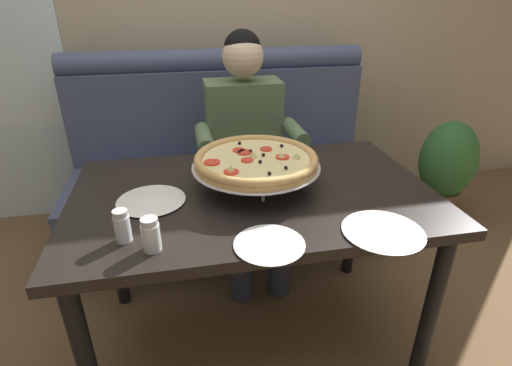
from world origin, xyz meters
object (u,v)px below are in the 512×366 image
Objects in this scene: plate_far_side at (151,199)px; pizza at (256,160)px; diner_main at (247,144)px; potted_plant at (446,167)px; plate_near_right at (269,243)px; shaker_pepper_flakes at (123,228)px; plate_near_left at (383,230)px; booth_bench at (226,177)px; shaker_oregano at (151,237)px; dining_table at (253,211)px.

pizza is at bearing 7.65° from plate_far_side.
pizza is at bearing -96.63° from diner_main.
potted_plant is at bearing 23.12° from plate_far_side.
pizza reaches higher than plate_near_right.
shaker_pepper_flakes is 0.43× the size of plate_far_side.
diner_main reaches higher than pizza.
booth_bench is at bearing 105.42° from plate_near_left.
diner_main is 12.09× the size of shaker_pepper_flakes.
shaker_pepper_flakes is 0.15× the size of potted_plant.
potted_plant is (1.48, 1.13, -0.38)m from plate_near_right.
shaker_pepper_flakes is at bearing -151.87° from potted_plant.
plate_near_right is 1.90m from potted_plant.
booth_bench is 1.29m from shaker_pepper_flakes.
booth_bench reaches higher than pizza.
potted_plant is at bearing -4.56° from booth_bench.
plate_near_left is (0.35, -1.25, 0.37)m from booth_bench.
plate_far_side is (-0.02, 0.30, -0.03)m from shaker_oregano.
shaker_pepper_flakes is 0.41× the size of plate_near_left.
diner_main is 1.04m from shaker_oregano.
shaker_pepper_flakes reaches higher than dining_table.
dining_table is 5.50× the size of plate_far_side.
plate_far_side is 2.03m from potted_plant.
booth_bench is at bearing 67.17° from plate_far_side.
shaker_pepper_flakes is at bearing 143.15° from shaker_oregano.
booth_bench is 7.03× the size of plate_near_left.
plate_near_right reaches higher than dining_table.
shaker_oregano is at bearing -87.10° from plate_far_side.
pizza reaches higher than potted_plant.
plate_near_right is 0.31× the size of potted_plant.
diner_main is at bearing 64.26° from shaker_oregano.
potted_plant is (1.91, 1.02, -0.41)m from shaker_pepper_flakes.
plate_far_side is (-0.73, 0.35, 0.00)m from plate_near_left.
booth_bench reaches higher than plate_near_right.
dining_table is 0.63m from diner_main.
diner_main is 0.99m from plate_near_right.
shaker_pepper_flakes is 2.20m from potted_plant.
shaker_pepper_flakes is (-0.54, -0.87, 0.09)m from diner_main.
pizza is 2.26× the size of plate_near_right.
pizza is 0.70× the size of potted_plant.
dining_table is 0.38m from plate_near_right.
plate_near_right is at bearing -91.00° from booth_bench.
diner_main is at bearing 104.69° from plate_near_left.
potted_plant is at bearing 27.92° from dining_table.
plate_near_left reaches higher than potted_plant.
shaker_pepper_flakes is 0.44m from plate_near_right.
plate_near_right is at bearing -14.88° from shaker_pepper_flakes.
plate_far_side is at bearing -178.25° from dining_table.
diner_main is 12.01× the size of shaker_oregano.
dining_table is 1.07× the size of diner_main.
diner_main reaches higher than potted_plant.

